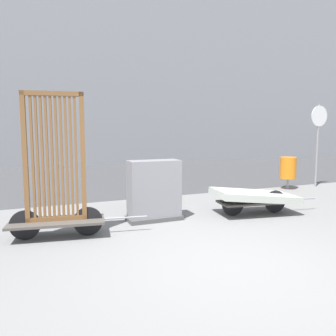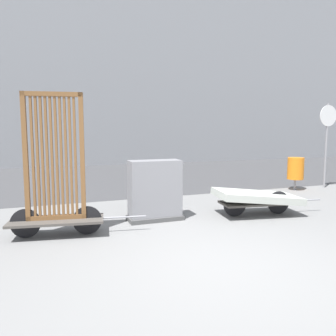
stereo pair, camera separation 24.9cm
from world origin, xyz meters
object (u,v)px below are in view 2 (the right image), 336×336
(sign_post, at_px, (327,132))
(trash_bin, at_px, (296,169))
(bike_cart_with_mattress, at_px, (257,198))
(bike_cart_with_bedframe, at_px, (56,185))
(utility_cabinet, at_px, (155,193))

(sign_post, bearing_deg, trash_bin, 179.52)
(bike_cart_with_mattress, distance_m, trash_bin, 3.35)
(bike_cart_with_bedframe, relative_size, trash_bin, 2.45)
(sign_post, bearing_deg, bike_cart_with_bedframe, -165.25)
(trash_bin, height_order, sign_post, sign_post)
(bike_cart_with_bedframe, xyz_separation_m, sign_post, (7.53, 1.98, 0.80))
(bike_cart_with_mattress, xyz_separation_m, trash_bin, (2.69, 1.99, 0.26))
(trash_bin, relative_size, sign_post, 0.38)
(bike_cart_with_mattress, relative_size, utility_cabinet, 2.03)
(utility_cabinet, height_order, sign_post, sign_post)
(bike_cart_with_mattress, distance_m, utility_cabinet, 2.06)
(bike_cart_with_mattress, height_order, sign_post, sign_post)
(bike_cart_with_bedframe, height_order, bike_cart_with_mattress, bike_cart_with_bedframe)
(utility_cabinet, relative_size, sign_post, 0.46)
(utility_cabinet, distance_m, sign_post, 6.10)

